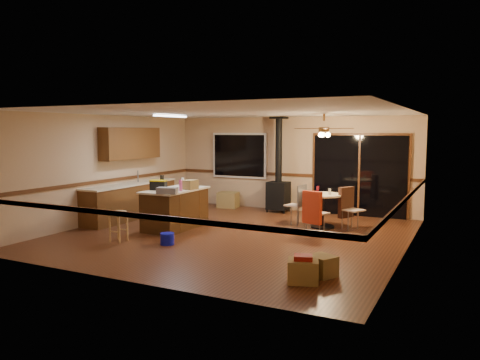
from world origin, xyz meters
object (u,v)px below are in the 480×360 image
Objects in this scene: bar_stool at (119,226)px; box_corner_a at (303,271)px; wood_stove at (278,186)px; chair_near at (313,207)px; toolbox_grey at (167,191)px; toolbox_black at (158,186)px; box_under_window at (228,200)px; dining_table at (322,205)px; kitchen_island at (175,208)px; chair_right at (347,203)px; box_corner_b at (322,266)px; chair_left at (299,200)px; blue_bucket at (167,239)px.

box_corner_a is at bearing -10.74° from bar_stool.
wood_stove reaches higher than chair_near.
toolbox_black reaches higher than toolbox_grey.
box_under_window is (-0.04, 3.39, -0.77)m from toolbox_black.
dining_table is (2.69, 2.29, -0.43)m from toolbox_grey.
chair_right reaches higher than kitchen_island.
box_corner_a is (3.88, -2.39, -0.28)m from kitchen_island.
box_corner_a is at bearing -31.61° from kitchen_island.
toolbox_grey reaches higher than bar_stool.
box_corner_b is at bearing -25.83° from kitchen_island.
kitchen_island is at bearing -154.14° from chair_right.
toolbox_grey reaches higher than box_corner_a.
blue_bucket is at bearing -118.49° from chair_left.
blue_bucket is 4.17m from chair_right.
toolbox_black is (-1.55, -3.34, 0.27)m from wood_stove.
toolbox_grey is 1.21× the size of toolbox_black.
blue_bucket is at bearing -55.44° from toolbox_grey.
blue_bucket is 0.53× the size of chair_left.
wood_stove is at bearing -1.81° from box_under_window.
kitchen_island is 6.19× the size of blue_bucket.
dining_table is at bearing 102.75° from box_corner_a.
wood_stove is 1.66m from box_under_window.
kitchen_island is at bearing 154.17° from box_corner_b.
wood_stove is 4.89× the size of chair_left.
box_under_window is (-1.03, 4.47, 0.11)m from blue_bucket.
toolbox_grey is at bearing -139.52° from dining_table.
kitchen_island reaches higher than blue_bucket.
chair_left is at bearing 114.61° from box_corner_b.
blue_bucket is 0.39× the size of chair_near.
kitchen_island is 0.67× the size of wood_stove.
box_corner_a is (0.90, -3.96, -0.36)m from dining_table.
blue_bucket is at bearing -137.86° from chair_near.
chair_near is 1.78× the size of box_corner_b.
box_corner_a is 0.46m from box_corner_b.
chair_near is 1.12m from chair_right.
kitchen_island is 1.60m from blue_bucket.
toolbox_black is at bearing -114.89° from wood_stove.
bar_stool is 4.21m from chair_left.
chair_near reaches higher than box_corner_b.
chair_near is at bearing 34.73° from bar_stool.
toolbox_black is at bearing -130.82° from kitchen_island.
wood_stove is at bearing 138.72° from dining_table.
wood_stove is 4.50× the size of box_under_window.
box_under_window is at bearing 154.96° from dining_table.
kitchen_island is 4.81× the size of toolbox_black.
kitchen_island is 2.90m from chair_left.
chair_right reaches higher than dining_table.
chair_near is (3.28, 0.99, -0.40)m from toolbox_black.
toolbox_black is at bearing 132.45° from blue_bucket.
box_corner_a reaches higher than blue_bucket.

